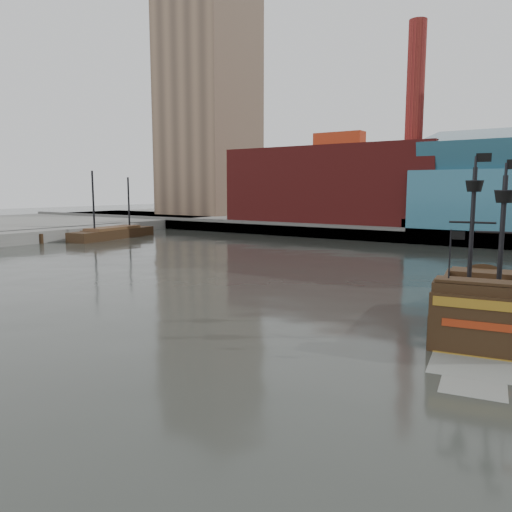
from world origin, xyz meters
The scene contains 7 objects.
ground centered at (0.00, 0.00, 0.00)m, with size 400.00×400.00×0.00m, color #292B26.
promenade_far centered at (0.00, 92.00, 1.00)m, with size 220.00×60.00×2.00m, color slate.
seawall centered at (0.00, 62.50, 1.30)m, with size 220.00×1.00×2.60m, color #4C4C49.
pier centered at (-58.00, 30.00, 1.00)m, with size 6.00×40.00×2.00m, color slate.
skyline centered at (5.21, 84.56, 24.55)m, with size 149.00×45.00×62.00m.
pirate_ship centered at (15.31, 14.51, 1.11)m, with size 7.38×16.88×12.21m.
docked_vessel centered at (-51.89, 40.39, 0.81)m, with size 7.10×19.08×12.68m.
Camera 1 is at (21.17, -19.80, 9.05)m, focal length 35.00 mm.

